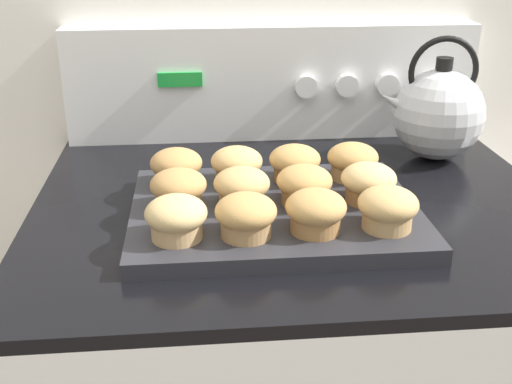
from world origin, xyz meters
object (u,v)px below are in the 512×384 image
at_px(muffin_r0_c2, 317,211).
at_px(muffin_r1_c3, 369,183).
at_px(muffin_pan, 274,212).
at_px(muffin_r0_c1, 246,216).
at_px(muffin_r2_c1, 237,165).
at_px(muffin_r0_c0, 176,218).
at_px(muffin_r1_c2, 305,185).
at_px(muffin_r1_c0, 178,189).
at_px(tea_kettle, 438,113).
at_px(muffin_r2_c3, 353,161).
at_px(muffin_r0_c3, 388,208).
at_px(muffin_r2_c2, 298,163).
at_px(muffin_r2_c0, 176,167).
at_px(muffin_r1_c1, 242,187).

bearing_deg(muffin_r0_c2, muffin_r1_c3, 44.53).
height_order(muffin_pan, muffin_r0_c1, muffin_r0_c1).
height_order(muffin_r0_c2, muffin_r2_c1, same).
bearing_deg(muffin_r0_c0, muffin_r1_c2, 27.17).
distance_m(muffin_r0_c0, muffin_r1_c0, 0.09).
bearing_deg(muffin_r2_c1, tea_kettle, 21.14).
xyz_separation_m(muffin_r0_c2, muffin_r2_c3, (0.09, 0.18, 0.00)).
height_order(muffin_r0_c2, muffin_r1_c3, same).
bearing_deg(muffin_r2_c3, muffin_pan, -145.60).
relative_size(muffin_pan, muffin_r0_c2, 5.11).
relative_size(muffin_r0_c3, muffin_r1_c2, 1.00).
relative_size(muffin_r1_c2, muffin_r2_c3, 1.00).
xyz_separation_m(muffin_r1_c3, muffin_r2_c3, (-0.00, 0.09, 0.00)).
bearing_deg(muffin_r2_c2, muffin_r1_c0, -154.14).
relative_size(muffin_r0_c1, muffin_r1_c2, 1.00).
distance_m(muffin_pan, muffin_r2_c3, 0.16).
distance_m(muffin_pan, muffin_r2_c1, 0.11).
bearing_deg(muffin_r2_c3, muffin_r0_c2, -116.46).
xyz_separation_m(muffin_r0_c1, tea_kettle, (0.36, 0.32, 0.03)).
xyz_separation_m(muffin_r0_c2, muffin_r1_c2, (-0.00, 0.09, 0.00)).
relative_size(muffin_r0_c2, tea_kettle, 0.36).
relative_size(muffin_r0_c1, muffin_r2_c2, 1.00).
distance_m(muffin_r0_c3, muffin_r1_c0, 0.28).
xyz_separation_m(muffin_r2_c0, muffin_r2_c1, (0.09, -0.00, 0.00)).
relative_size(muffin_r1_c0, muffin_r2_c0, 1.00).
bearing_deg(muffin_r1_c1, muffin_r0_c0, -134.44).
bearing_deg(muffin_r2_c1, muffin_r0_c0, -116.04).
bearing_deg(muffin_r1_c0, muffin_r1_c3, -0.35).
height_order(muffin_pan, muffin_r1_c3, muffin_r1_c3).
bearing_deg(muffin_r2_c0, muffin_r2_c1, -0.43).
bearing_deg(muffin_r1_c3, muffin_r0_c0, -161.21).
distance_m(muffin_pan, muffin_r1_c1, 0.06).
bearing_deg(muffin_r2_c2, tea_kettle, 27.43).
height_order(muffin_r0_c3, muffin_r1_c0, same).
bearing_deg(muffin_r1_c2, muffin_r0_c1, -134.14).
bearing_deg(muffin_r0_c0, muffin_pan, 33.78).
xyz_separation_m(muffin_pan, muffin_r2_c2, (0.05, 0.09, 0.04)).
bearing_deg(muffin_r2_c2, muffin_r2_c0, 179.94).
height_order(muffin_r0_c3, muffin_r1_c2, same).
relative_size(muffin_r0_c2, muffin_r1_c3, 1.00).
height_order(muffin_r2_c0, tea_kettle, tea_kettle).
bearing_deg(muffin_r1_c1, muffin_r2_c2, 44.19).
relative_size(muffin_r0_c0, muffin_r1_c2, 1.00).
height_order(muffin_r1_c1, tea_kettle, tea_kettle).
bearing_deg(muffin_r2_c3, muffin_r0_c1, -134.54).
bearing_deg(tea_kettle, muffin_pan, -143.92).
height_order(muffin_r2_c2, tea_kettle, tea_kettle).
height_order(muffin_r0_c3, tea_kettle, tea_kettle).
xyz_separation_m(muffin_r0_c0, muffin_r1_c1, (0.09, 0.09, 0.00)).
bearing_deg(muffin_r0_c0, muffin_r2_c1, 63.96).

